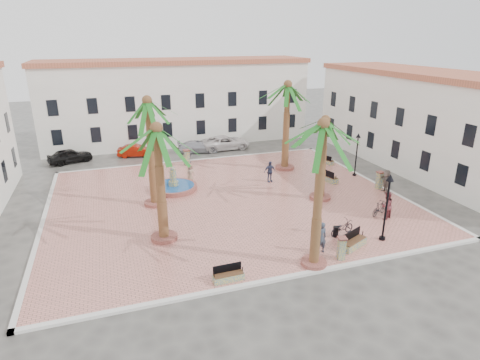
% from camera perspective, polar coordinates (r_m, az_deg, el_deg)
% --- Properties ---
extents(ground, '(120.00, 120.00, 0.00)m').
position_cam_1_polar(ground, '(30.85, -1.76, -3.00)').
color(ground, '#56544F').
rests_on(ground, ground).
extents(plaza, '(26.00, 22.00, 0.15)m').
position_cam_1_polar(plaza, '(30.82, -1.76, -2.87)').
color(plaza, tan).
rests_on(plaza, ground).
extents(kerb_n, '(26.30, 0.30, 0.16)m').
position_cam_1_polar(kerb_n, '(40.86, -6.27, 2.81)').
color(kerb_n, silver).
rests_on(kerb_n, ground).
extents(kerb_s, '(26.30, 0.30, 0.16)m').
position_cam_1_polar(kerb_s, '(21.71, 6.97, -13.52)').
color(kerb_s, silver).
rests_on(kerb_s, ground).
extents(kerb_e, '(0.30, 22.30, 0.16)m').
position_cam_1_polar(kerb_e, '(36.48, 18.16, -0.20)').
color(kerb_e, silver).
rests_on(kerb_e, ground).
extents(kerb_w, '(0.30, 22.30, 0.16)m').
position_cam_1_polar(kerb_w, '(30.10, -26.29, -5.62)').
color(kerb_w, silver).
rests_on(kerb_w, ground).
extents(building_north, '(30.40, 7.40, 9.50)m').
position_cam_1_polar(building_north, '(48.47, -8.86, 11.06)').
color(building_north, white).
rests_on(building_north, ground).
extents(building_east, '(7.40, 26.40, 9.00)m').
position_cam_1_polar(building_east, '(41.27, 25.12, 7.58)').
color(building_east, white).
rests_on(building_east, ground).
extents(fountain, '(3.79, 3.79, 1.96)m').
position_cam_1_polar(fountain, '(33.04, -9.42, -0.90)').
color(fountain, '#9F5449').
rests_on(fountain, plaza).
extents(palm_nw, '(5.08, 5.08, 8.03)m').
position_cam_1_polar(palm_nw, '(28.60, -12.96, 9.28)').
color(palm_nw, '#9F5449').
rests_on(palm_nw, plaza).
extents(palm_sw, '(5.28, 5.28, 7.32)m').
position_cam_1_polar(palm_sw, '(23.23, -11.66, 5.20)').
color(palm_sw, '#9F5449').
rests_on(palm_sw, plaza).
extents(palm_s, '(4.60, 4.60, 8.12)m').
position_cam_1_polar(palm_s, '(20.13, 11.65, 5.55)').
color(palm_s, '#9F5449').
rests_on(palm_s, plaza).
extents(palm_e, '(5.19, 5.19, 6.46)m').
position_cam_1_polar(palm_e, '(29.98, 11.96, 6.84)').
color(palm_e, '#9F5449').
rests_on(palm_e, plaza).
extents(palm_ne, '(5.69, 5.69, 8.18)m').
position_cam_1_polar(palm_ne, '(36.53, 6.76, 11.91)').
color(palm_ne, '#9F5449').
rests_on(palm_ne, plaza).
extents(bench_s, '(1.63, 0.54, 0.85)m').
position_cam_1_polar(bench_s, '(21.06, -1.67, -13.53)').
color(bench_s, gray).
rests_on(bench_s, plaza).
extents(bench_se, '(1.98, 1.32, 1.01)m').
position_cam_1_polar(bench_se, '(24.89, 15.87, -8.60)').
color(bench_se, gray).
rests_on(bench_se, plaza).
extents(bench_e, '(1.01, 2.05, 1.04)m').
position_cam_1_polar(bench_e, '(35.32, 12.38, 0.32)').
color(bench_e, gray).
rests_on(bench_e, plaza).
extents(bench_ne, '(1.04, 1.72, 0.87)m').
position_cam_1_polar(bench_ne, '(40.20, 12.14, 2.66)').
color(bench_ne, gray).
rests_on(bench_ne, plaza).
extents(lamppost_s, '(0.46, 0.46, 4.26)m').
position_cam_1_polar(lamppost_s, '(25.27, 20.28, -2.15)').
color(lamppost_s, black).
rests_on(lamppost_s, plaza).
extents(lamppost_e, '(0.42, 0.42, 3.87)m').
position_cam_1_polar(lamppost_e, '(36.64, 16.33, 4.49)').
color(lamppost_e, black).
rests_on(lamppost_e, plaza).
extents(bollard_se, '(0.57, 0.57, 1.35)m').
position_cam_1_polar(bollard_se, '(23.29, 14.24, -9.36)').
color(bollard_se, gray).
rests_on(bollard_se, plaza).
extents(bollard_n, '(0.63, 0.63, 1.56)m').
position_cam_1_polar(bollard_n, '(38.88, -7.59, 3.21)').
color(bollard_n, gray).
rests_on(bollard_n, plaza).
extents(bollard_e, '(0.58, 0.58, 1.47)m').
position_cam_1_polar(bollard_e, '(34.53, 19.23, 0.02)').
color(bollard_e, gray).
rests_on(bollard_e, plaza).
extents(litter_bin, '(0.35, 0.35, 0.68)m').
position_cam_1_polar(litter_bin, '(25.81, 13.45, -7.16)').
color(litter_bin, black).
rests_on(litter_bin, plaza).
extents(cyclist_a, '(0.72, 0.50, 1.92)m').
position_cam_1_polar(cyclist_a, '(23.59, 11.43, -8.00)').
color(cyclist_a, '#354051').
rests_on(cyclist_a, plaza).
extents(bicycle_a, '(1.94, 1.06, 0.97)m').
position_cam_1_polar(bicycle_a, '(26.09, 14.30, -6.58)').
color(bicycle_a, black).
rests_on(bicycle_a, plaza).
extents(cyclist_b, '(1.16, 1.05, 1.94)m').
position_cam_1_polar(cyclist_b, '(28.97, 20.10, -3.43)').
color(cyclist_b, maroon).
rests_on(cyclist_b, plaza).
extents(bicycle_b, '(1.72, 1.07, 1.00)m').
position_cam_1_polar(bicycle_b, '(29.58, 19.22, -3.83)').
color(bicycle_b, black).
rests_on(bicycle_b, plaza).
extents(pedestrian_fountain_a, '(0.92, 0.81, 1.58)m').
position_cam_1_polar(pedestrian_fountain_a, '(34.40, -7.10, 0.99)').
color(pedestrian_fountain_a, '#95755E').
rests_on(pedestrian_fountain_a, plaza).
extents(pedestrian_fountain_b, '(1.11, 0.56, 1.83)m').
position_cam_1_polar(pedestrian_fountain_b, '(34.23, 4.25, 1.21)').
color(pedestrian_fountain_b, '#313958').
rests_on(pedestrian_fountain_b, plaza).
extents(pedestrian_north, '(0.92, 1.16, 1.58)m').
position_cam_1_polar(pedestrian_north, '(39.75, -7.14, 3.57)').
color(pedestrian_north, '#504F55').
rests_on(pedestrian_north, plaza).
extents(pedestrian_east, '(0.95, 1.82, 1.87)m').
position_cam_1_polar(pedestrian_east, '(33.90, 20.05, -0.13)').
color(pedestrian_east, '#695B53').
rests_on(pedestrian_east, plaza).
extents(car_black, '(4.51, 2.95, 1.43)m').
position_cam_1_polar(car_black, '(43.36, -23.03, 3.19)').
color(car_black, black).
rests_on(car_black, ground).
extents(car_red, '(4.01, 2.08, 1.26)m').
position_cam_1_polar(car_red, '(43.42, -14.53, 4.06)').
color(car_red, '#931505').
rests_on(car_red, ground).
extents(car_silver, '(4.61, 2.53, 1.26)m').
position_cam_1_polar(car_silver, '(43.81, -6.02, 4.74)').
color(car_silver, '#B1B2BB').
rests_on(car_silver, ground).
extents(car_white, '(5.59, 2.82, 1.52)m').
position_cam_1_polar(car_white, '(44.79, -2.08, 5.34)').
color(car_white, silver).
rests_on(car_white, ground).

